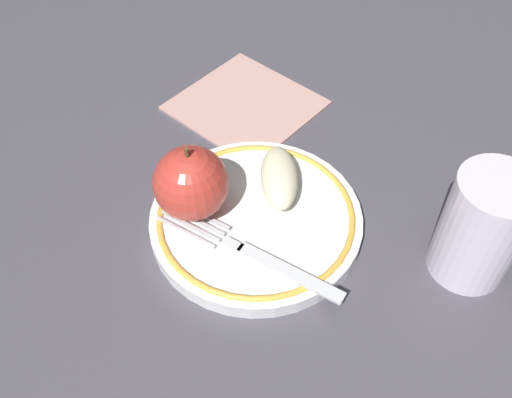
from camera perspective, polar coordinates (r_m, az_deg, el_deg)
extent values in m
plane|color=#47444D|center=(0.53, 1.57, -3.05)|extent=(2.00, 2.00, 0.00)
cylinder|color=white|center=(0.53, 0.00, -2.15)|extent=(0.20, 0.20, 0.02)
torus|color=gold|center=(0.53, 0.00, -1.64)|extent=(0.18, 0.18, 0.01)
sphere|color=#C3392D|center=(0.50, -6.54, 1.58)|extent=(0.07, 0.07, 0.07)
cylinder|color=brown|center=(0.48, -6.92, 4.59)|extent=(0.00, 0.00, 0.01)
ellipsoid|color=#EEE9BD|center=(0.54, 2.33, 2.20)|extent=(0.08, 0.08, 0.03)
cube|color=silver|center=(0.48, 3.39, -7.31)|extent=(0.10, 0.04, 0.00)
cube|color=silver|center=(0.50, -2.53, -4.34)|extent=(0.02, 0.01, 0.00)
cube|color=silver|center=(0.52, -5.56, -1.51)|extent=(0.06, 0.02, 0.00)
cube|color=silver|center=(0.52, -6.08, -2.09)|extent=(0.06, 0.02, 0.00)
cube|color=silver|center=(0.52, -6.59, -2.68)|extent=(0.06, 0.02, 0.00)
cube|color=silver|center=(0.51, -7.12, -3.28)|extent=(0.06, 0.02, 0.00)
cylinder|color=silver|center=(0.50, 21.63, -2.69)|extent=(0.07, 0.07, 0.11)
cube|color=tan|center=(0.66, -1.05, 9.46)|extent=(0.16, 0.15, 0.01)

